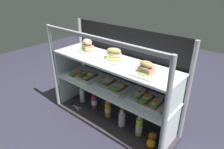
{
  "coord_description": "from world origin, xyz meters",
  "views": [
    {
      "loc": [
        1.09,
        -1.28,
        1.36
      ],
      "look_at": [
        0.0,
        0.0,
        0.54
      ],
      "focal_mm": 31.81,
      "sensor_mm": 36.0,
      "label": 1
    }
  ],
  "objects_px": {
    "open_sandwich_tray_far_left": "(112,85)",
    "plated_roll_sandwich_center": "(114,56)",
    "plated_roll_sandwich_right_of_center": "(87,46)",
    "juice_bottle_tucked_behind": "(139,127)",
    "juice_bottle_front_right_end": "(94,102)",
    "orange_fruit_near_left_post": "(151,143)",
    "orange_fruit_beside_bottles": "(153,136)",
    "open_sandwich_tray_left_of_center": "(83,75)",
    "juice_bottle_back_center": "(82,95)",
    "plated_roll_sandwich_left_of_center": "(146,70)",
    "open_sandwich_tray_far_right": "(148,99)",
    "juice_bottle_front_fourth": "(108,109)",
    "juice_bottle_front_middle": "(122,119)",
    "kitchen_scissors": "(73,105)"
  },
  "relations": [
    {
      "from": "open_sandwich_tray_far_left",
      "to": "plated_roll_sandwich_center",
      "type": "bearing_deg",
      "value": 58.62
    },
    {
      "from": "plated_roll_sandwich_right_of_center",
      "to": "juice_bottle_tucked_behind",
      "type": "height_order",
      "value": "plated_roll_sandwich_right_of_center"
    },
    {
      "from": "juice_bottle_front_right_end",
      "to": "orange_fruit_near_left_post",
      "type": "height_order",
      "value": "juice_bottle_front_right_end"
    },
    {
      "from": "juice_bottle_tucked_behind",
      "to": "orange_fruit_beside_bottles",
      "type": "xyz_separation_m",
      "value": [
        0.14,
        0.03,
        -0.05
      ]
    },
    {
      "from": "open_sandwich_tray_left_of_center",
      "to": "juice_bottle_back_center",
      "type": "height_order",
      "value": "open_sandwich_tray_left_of_center"
    },
    {
      "from": "open_sandwich_tray_left_of_center",
      "to": "orange_fruit_beside_bottles",
      "type": "height_order",
      "value": "open_sandwich_tray_left_of_center"
    },
    {
      "from": "plated_roll_sandwich_right_of_center",
      "to": "open_sandwich_tray_left_of_center",
      "type": "xyz_separation_m",
      "value": [
        -0.01,
        -0.07,
        -0.31
      ]
    },
    {
      "from": "plated_roll_sandwich_left_of_center",
      "to": "open_sandwich_tray_far_right",
      "type": "bearing_deg",
      "value": 89.15
    },
    {
      "from": "plated_roll_sandwich_right_of_center",
      "to": "orange_fruit_beside_bottles",
      "type": "distance_m",
      "value": 1.08
    },
    {
      "from": "plated_roll_sandwich_right_of_center",
      "to": "orange_fruit_near_left_post",
      "type": "bearing_deg",
      "value": -8.46
    },
    {
      "from": "plated_roll_sandwich_right_of_center",
      "to": "orange_fruit_near_left_post",
      "type": "height_order",
      "value": "plated_roll_sandwich_right_of_center"
    },
    {
      "from": "juice_bottle_front_fourth",
      "to": "juice_bottle_front_middle",
      "type": "bearing_deg",
      "value": -7.75
    },
    {
      "from": "juice_bottle_front_middle",
      "to": "juice_bottle_tucked_behind",
      "type": "xyz_separation_m",
      "value": [
        0.2,
        0.0,
        0.02
      ]
    },
    {
      "from": "plated_roll_sandwich_center",
      "to": "juice_bottle_front_fourth",
      "type": "xyz_separation_m",
      "value": [
        -0.05,
        -0.03,
        -0.6
      ]
    },
    {
      "from": "orange_fruit_beside_bottles",
      "to": "juice_bottle_front_fourth",
      "type": "bearing_deg",
      "value": -179.95
    },
    {
      "from": "open_sandwich_tray_far_left",
      "to": "juice_bottle_front_right_end",
      "type": "bearing_deg",
      "value": -174.32
    },
    {
      "from": "open_sandwich_tray_far_right",
      "to": "juice_bottle_front_right_end",
      "type": "height_order",
      "value": "open_sandwich_tray_far_right"
    },
    {
      "from": "open_sandwich_tray_far_left",
      "to": "juice_bottle_front_middle",
      "type": "height_order",
      "value": "open_sandwich_tray_far_left"
    },
    {
      "from": "open_sandwich_tray_left_of_center",
      "to": "orange_fruit_beside_bottles",
      "type": "xyz_separation_m",
      "value": [
        0.87,
        0.03,
        -0.35
      ]
    },
    {
      "from": "juice_bottle_front_fourth",
      "to": "open_sandwich_tray_left_of_center",
      "type": "bearing_deg",
      "value": -174.89
    },
    {
      "from": "open_sandwich_tray_left_of_center",
      "to": "open_sandwich_tray_far_left",
      "type": "distance_m",
      "value": 0.38
    },
    {
      "from": "plated_roll_sandwich_center",
      "to": "plated_roll_sandwich_left_of_center",
      "type": "relative_size",
      "value": 1.05
    },
    {
      "from": "juice_bottle_front_right_end",
      "to": "orange_fruit_near_left_post",
      "type": "distance_m",
      "value": 0.78
    },
    {
      "from": "plated_roll_sandwich_right_of_center",
      "to": "orange_fruit_beside_bottles",
      "type": "relative_size",
      "value": 2.36
    },
    {
      "from": "open_sandwich_tray_far_left",
      "to": "juice_bottle_back_center",
      "type": "xyz_separation_m",
      "value": [
        -0.46,
        -0.01,
        -0.3
      ]
    },
    {
      "from": "open_sandwich_tray_far_right",
      "to": "juice_bottle_back_center",
      "type": "bearing_deg",
      "value": -179.6
    },
    {
      "from": "plated_roll_sandwich_right_of_center",
      "to": "open_sandwich_tray_far_left",
      "type": "distance_m",
      "value": 0.48
    },
    {
      "from": "plated_roll_sandwich_right_of_center",
      "to": "juice_bottle_front_right_end",
      "type": "relative_size",
      "value": 0.84
    },
    {
      "from": "plated_roll_sandwich_center",
      "to": "juice_bottle_front_fourth",
      "type": "relative_size",
      "value": 0.95
    },
    {
      "from": "plated_roll_sandwich_right_of_center",
      "to": "open_sandwich_tray_left_of_center",
      "type": "bearing_deg",
      "value": -101.35
    },
    {
      "from": "open_sandwich_tray_far_left",
      "to": "juice_bottle_front_middle",
      "type": "distance_m",
      "value": 0.36
    },
    {
      "from": "orange_fruit_near_left_post",
      "to": "juice_bottle_back_center",
      "type": "bearing_deg",
      "value": 174.42
    },
    {
      "from": "open_sandwich_tray_far_left",
      "to": "juice_bottle_tucked_behind",
      "type": "xyz_separation_m",
      "value": [
        0.36,
        -0.04,
        -0.3
      ]
    },
    {
      "from": "juice_bottle_front_right_end",
      "to": "kitchen_scissors",
      "type": "relative_size",
      "value": 1.19
    },
    {
      "from": "juice_bottle_front_fourth",
      "to": "plated_roll_sandwich_center",
      "type": "bearing_deg",
      "value": 29.58
    },
    {
      "from": "orange_fruit_beside_bottles",
      "to": "juice_bottle_tucked_behind",
      "type": "bearing_deg",
      "value": -168.96
    },
    {
      "from": "juice_bottle_tucked_behind",
      "to": "orange_fruit_beside_bottles",
      "type": "distance_m",
      "value": 0.15
    },
    {
      "from": "juice_bottle_front_right_end",
      "to": "juice_bottle_tucked_behind",
      "type": "height_order",
      "value": "juice_bottle_tucked_behind"
    },
    {
      "from": "plated_roll_sandwich_left_of_center",
      "to": "juice_bottle_tucked_behind",
      "type": "distance_m",
      "value": 0.6
    },
    {
      "from": "juice_bottle_back_center",
      "to": "open_sandwich_tray_far_left",
      "type": "bearing_deg",
      "value": 1.07
    },
    {
      "from": "open_sandwich_tray_left_of_center",
      "to": "juice_bottle_back_center",
      "type": "relative_size",
      "value": 1.51
    },
    {
      "from": "juice_bottle_front_right_end",
      "to": "orange_fruit_beside_bottles",
      "type": "height_order",
      "value": "juice_bottle_front_right_end"
    },
    {
      "from": "juice_bottle_front_right_end",
      "to": "kitchen_scissors",
      "type": "bearing_deg",
      "value": -155.72
    },
    {
      "from": "juice_bottle_back_center",
      "to": "orange_fruit_near_left_post",
      "type": "relative_size",
      "value": 2.74
    },
    {
      "from": "juice_bottle_front_fourth",
      "to": "kitchen_scissors",
      "type": "height_order",
      "value": "juice_bottle_front_fourth"
    },
    {
      "from": "juice_bottle_tucked_behind",
      "to": "orange_fruit_near_left_post",
      "type": "relative_size",
      "value": 2.89
    },
    {
      "from": "open_sandwich_tray_far_right",
      "to": "juice_bottle_front_middle",
      "type": "distance_m",
      "value": 0.4
    },
    {
      "from": "open_sandwich_tray_far_left",
      "to": "juice_bottle_tucked_behind",
      "type": "bearing_deg",
      "value": -6.86
    },
    {
      "from": "plated_roll_sandwich_left_of_center",
      "to": "juice_bottle_back_center",
      "type": "xyz_separation_m",
      "value": [
        -0.86,
        0.06,
        -0.6
      ]
    },
    {
      "from": "open_sandwich_tray_left_of_center",
      "to": "juice_bottle_front_middle",
      "type": "xyz_separation_m",
      "value": [
        0.54,
        0.0,
        -0.32
      ]
    }
  ]
}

